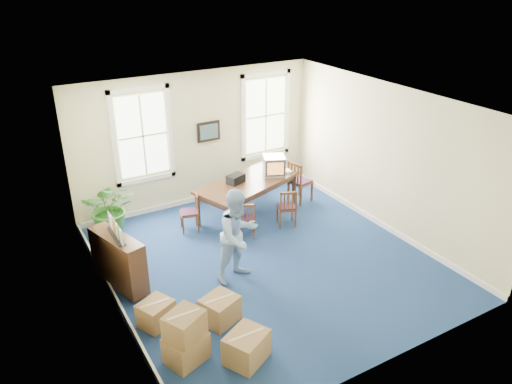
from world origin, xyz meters
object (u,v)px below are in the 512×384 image
man (238,235)px  credenza (119,263)px  chair_near_left (247,218)px  cardboard_boxes (196,327)px  crt_tv (274,165)px  conference_table (248,198)px  potted_plant (111,208)px

man → credenza: (-2.01, 0.82, -0.40)m
chair_near_left → cardboard_boxes: size_ratio=0.54×
crt_tv → cardboard_boxes: crt_tv is taller
conference_table → credenza: size_ratio=1.96×
conference_table → crt_tv: size_ratio=4.65×
chair_near_left → man: bearing=79.7°
potted_plant → cardboard_boxes: size_ratio=0.78×
crt_tv → chair_near_left: crt_tv is taller
conference_table → potted_plant: bearing=147.6°
chair_near_left → cardboard_boxes: (-2.37, -2.70, 0.03)m
chair_near_left → man: (-0.89, -1.30, 0.48)m
man → cardboard_boxes: 2.09m
potted_plant → cardboard_boxes: bearing=-88.6°
crt_tv → potted_plant: bearing=-165.7°
chair_near_left → potted_plant: bearing=-8.2°
crt_tv → credenza: 4.42m
crt_tv → credenza: crt_tv is taller
cardboard_boxes → chair_near_left: bearing=48.7°
crt_tv → chair_near_left: 1.68m
chair_near_left → credenza: size_ratio=0.65×
chair_near_left → crt_tv: bearing=-119.8°
conference_table → potted_plant: 3.08m
chair_near_left → credenza: credenza is taller
conference_table → man: (-1.40, -2.15, 0.47)m
chair_near_left → cardboard_boxes: 3.60m
conference_table → chair_near_left: size_ratio=2.99×
chair_near_left → credenza: bearing=33.6°
credenza → cardboard_boxes: (0.53, -2.22, -0.06)m
crt_tv → man: man is taller
potted_plant → conference_table: bearing=-13.5°
conference_table → man: 2.61m
credenza → conference_table: bearing=4.4°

